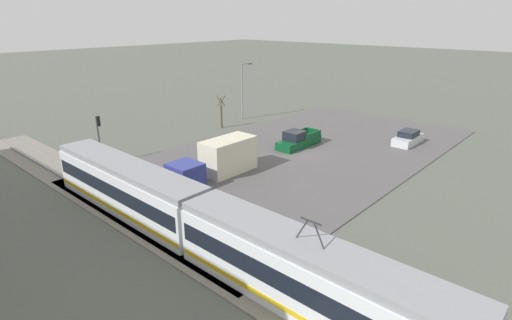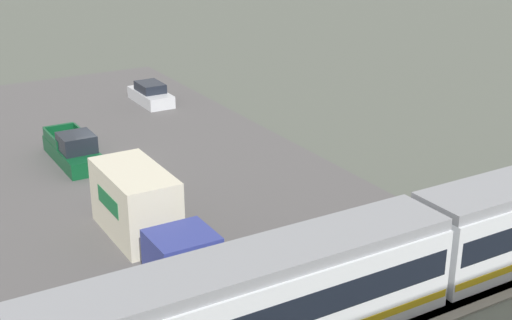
% 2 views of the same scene
% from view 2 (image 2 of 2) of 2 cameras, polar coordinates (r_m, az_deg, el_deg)
% --- Properties ---
extents(ground_plane, '(320.00, 320.00, 0.00)m').
position_cam_2_polar(ground_plane, '(40.82, -11.89, -0.44)').
color(ground_plane, '#565B51').
extents(road_surface, '(22.14, 41.35, 0.08)m').
position_cam_2_polar(road_surface, '(40.81, -11.89, -0.39)').
color(road_surface, '#565454').
rests_on(road_surface, ground).
extents(light_rail_tram, '(30.75, 2.79, 4.65)m').
position_cam_2_polar(light_rail_tram, '(27.96, 13.51, -6.90)').
color(light_rail_tram, white).
rests_on(light_rail_tram, ground).
extents(box_truck, '(2.50, 8.53, 3.04)m').
position_cam_2_polar(box_truck, '(30.97, -8.82, -4.32)').
color(box_truck, navy).
rests_on(box_truck, ground).
extents(pickup_truck, '(1.98, 5.69, 1.86)m').
position_cam_2_polar(pickup_truck, '(41.29, -14.35, 0.75)').
color(pickup_truck, '#0C4723').
rests_on(pickup_truck, ground).
extents(sedan_car_0, '(1.87, 4.45, 1.49)m').
position_cam_2_polar(sedan_car_0, '(51.91, -8.43, 5.20)').
color(sedan_car_0, silver).
rests_on(sedan_car_0, ground).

